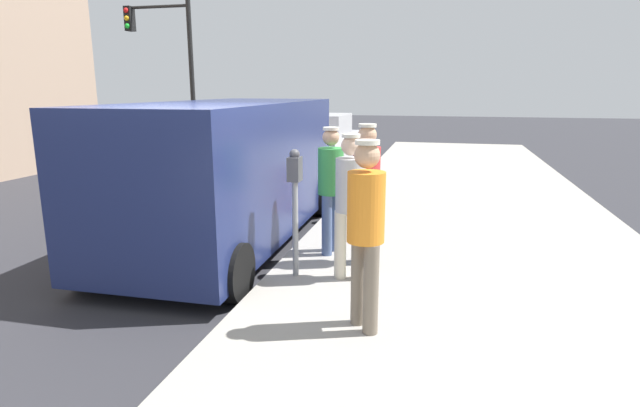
# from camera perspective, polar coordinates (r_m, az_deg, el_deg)

# --- Properties ---
(ground_plane) EXTENTS (80.00, 80.00, 0.00)m
(ground_plane) POSITION_cam_1_polar(r_m,az_deg,el_deg) (6.69, -14.03, -8.07)
(ground_plane) COLOR #2D2D33
(sidewalk_slab) EXTENTS (5.00, 32.00, 0.15)m
(sidewalk_slab) POSITION_cam_1_polar(r_m,az_deg,el_deg) (5.97, 17.75, -10.15)
(sidewalk_slab) COLOR #9E998E
(sidewalk_slab) RESTS_ON ground
(parking_meter_near) EXTENTS (0.14, 0.18, 1.52)m
(parking_meter_near) POSITION_cam_1_polar(r_m,az_deg,el_deg) (5.88, -2.84, 1.40)
(parking_meter_near) COLOR gray
(parking_meter_near) RESTS_ON sidewalk_slab
(pedestrian_in_gray) EXTENTS (0.36, 0.34, 1.70)m
(pedestrian_in_gray) POSITION_cam_1_polar(r_m,az_deg,el_deg) (5.79, 3.42, 0.65)
(pedestrian_in_gray) COLOR beige
(pedestrian_in_gray) RESTS_ON sidewalk_slab
(pedestrian_in_green) EXTENTS (0.34, 0.35, 1.70)m
(pedestrian_in_green) POSITION_cam_1_polar(r_m,az_deg,el_deg) (6.73, 1.21, 2.41)
(pedestrian_in_green) COLOR #4C608C
(pedestrian_in_green) RESTS_ON sidewalk_slab
(pedestrian_in_orange) EXTENTS (0.34, 0.34, 1.76)m
(pedestrian_in_orange) POSITION_cam_1_polar(r_m,az_deg,el_deg) (4.55, 5.17, -2.23)
(pedestrian_in_orange) COLOR #726656
(pedestrian_in_orange) RESTS_ON sidewalk_slab
(pedestrian_in_red) EXTENTS (0.34, 0.34, 1.77)m
(pedestrian_in_red) POSITION_cam_1_polar(r_m,az_deg,el_deg) (6.35, 5.23, 2.15)
(pedestrian_in_red) COLOR #383D47
(pedestrian_in_red) RESTS_ON sidewalk_slab
(parked_van) EXTENTS (2.17, 5.22, 2.15)m
(parked_van) POSITION_cam_1_polar(r_m,az_deg,el_deg) (7.78, -10.34, 3.82)
(parked_van) COLOR navy
(parked_van) RESTS_ON ground
(parked_sedan_ahead) EXTENTS (1.97, 4.41, 1.65)m
(parked_sedan_ahead) POSITION_cam_1_polar(r_m,az_deg,el_deg) (14.38, -0.14, 6.45)
(parked_sedan_ahead) COLOR #BCBCC1
(parked_sedan_ahead) RESTS_ON ground
(traffic_light_corner) EXTENTS (2.48, 0.42, 5.20)m
(traffic_light_corner) POSITION_cam_1_polar(r_m,az_deg,el_deg) (18.58, -16.76, 15.92)
(traffic_light_corner) COLOR black
(traffic_light_corner) RESTS_ON ground
(fire_hydrant) EXTENTS (0.24, 0.24, 0.86)m
(fire_hydrant) POSITION_cam_1_polar(r_m,az_deg,el_deg) (8.99, 3.57, 1.40)
(fire_hydrant) COLOR red
(fire_hydrant) RESTS_ON sidewalk_slab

